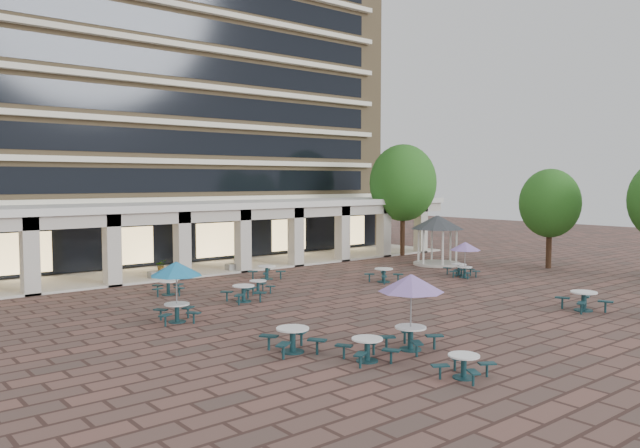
{
  "coord_description": "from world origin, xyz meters",
  "views": [
    {
      "loc": [
        -19.15,
        -21.04,
        5.8
      ],
      "look_at": [
        0.7,
        3.0,
        3.62
      ],
      "focal_mm": 35.0,
      "sensor_mm": 36.0,
      "label": 1
    }
  ],
  "objects_px": {
    "gazebo": "(437,228)",
    "planter_right": "(237,264)",
    "picnic_table_0": "(293,338)",
    "picnic_table_1": "(464,364)",
    "planter_left": "(161,272)"
  },
  "relations": [
    {
      "from": "gazebo",
      "to": "planter_right",
      "type": "distance_m",
      "value": 13.86
    },
    {
      "from": "planter_right",
      "to": "picnic_table_0",
      "type": "bearing_deg",
      "value": -116.49
    },
    {
      "from": "picnic_table_1",
      "to": "gazebo",
      "type": "xyz_separation_m",
      "value": [
        18.65,
        16.56,
        2.14
      ]
    },
    {
      "from": "picnic_table_0",
      "to": "planter_right",
      "type": "bearing_deg",
      "value": 76.1
    },
    {
      "from": "picnic_table_0",
      "to": "planter_left",
      "type": "xyz_separation_m",
      "value": [
        3.45,
        17.39,
        -0.07
      ]
    },
    {
      "from": "picnic_table_0",
      "to": "picnic_table_1",
      "type": "relative_size",
      "value": 1.2
    },
    {
      "from": "picnic_table_0",
      "to": "planter_right",
      "type": "distance_m",
      "value": 19.43
    },
    {
      "from": "picnic_table_0",
      "to": "planter_left",
      "type": "bearing_deg",
      "value": 91.37
    },
    {
      "from": "picnic_table_0",
      "to": "gazebo",
      "type": "xyz_separation_m",
      "value": [
        20.86,
        11.16,
        2.05
      ]
    },
    {
      "from": "gazebo",
      "to": "planter_left",
      "type": "relative_size",
      "value": 2.43
    },
    {
      "from": "planter_right",
      "to": "gazebo",
      "type": "bearing_deg",
      "value": -27.05
    },
    {
      "from": "gazebo",
      "to": "planter_left",
      "type": "xyz_separation_m",
      "value": [
        -17.41,
        6.23,
        -2.12
      ]
    },
    {
      "from": "planter_left",
      "to": "gazebo",
      "type": "bearing_deg",
      "value": -19.68
    },
    {
      "from": "picnic_table_1",
      "to": "gazebo",
      "type": "bearing_deg",
      "value": 27.79
    },
    {
      "from": "picnic_table_0",
      "to": "gazebo",
      "type": "relative_size",
      "value": 0.59
    }
  ]
}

